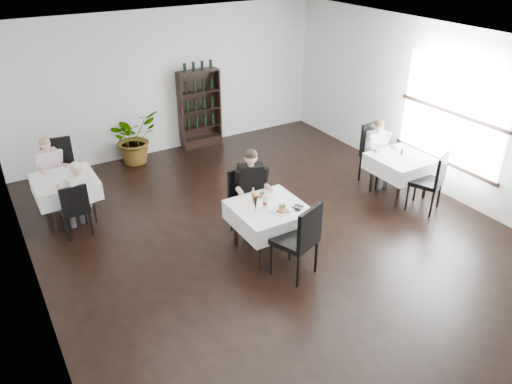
{
  "coord_description": "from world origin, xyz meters",
  "views": [
    {
      "loc": [
        -3.72,
        -5.39,
        4.42
      ],
      "look_at": [
        -0.4,
        0.2,
        0.94
      ],
      "focal_mm": 35.0,
      "sensor_mm": 36.0,
      "label": 1
    }
  ],
  "objects_px": {
    "main_table": "(269,215)",
    "diner_main": "(252,186)",
    "wine_shelf": "(200,110)",
    "potted_tree": "(134,138)"
  },
  "relations": [
    {
      "from": "wine_shelf",
      "to": "main_table",
      "type": "height_order",
      "value": "wine_shelf"
    },
    {
      "from": "wine_shelf",
      "to": "diner_main",
      "type": "height_order",
      "value": "wine_shelf"
    },
    {
      "from": "main_table",
      "to": "diner_main",
      "type": "height_order",
      "value": "diner_main"
    },
    {
      "from": "wine_shelf",
      "to": "main_table",
      "type": "distance_m",
      "value": 4.41
    },
    {
      "from": "wine_shelf",
      "to": "potted_tree",
      "type": "height_order",
      "value": "wine_shelf"
    },
    {
      "from": "main_table",
      "to": "diner_main",
      "type": "xyz_separation_m",
      "value": [
        0.05,
        0.58,
        0.21
      ]
    },
    {
      "from": "wine_shelf",
      "to": "potted_tree",
      "type": "distance_m",
      "value": 1.61
    },
    {
      "from": "wine_shelf",
      "to": "potted_tree",
      "type": "xyz_separation_m",
      "value": [
        -1.58,
        -0.11,
        -0.3
      ]
    },
    {
      "from": "main_table",
      "to": "potted_tree",
      "type": "height_order",
      "value": "potted_tree"
    },
    {
      "from": "wine_shelf",
      "to": "diner_main",
      "type": "relative_size",
      "value": 1.22
    }
  ]
}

